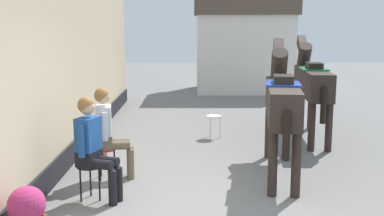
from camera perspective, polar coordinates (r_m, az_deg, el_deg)
name	(u,v)px	position (r m, az deg, el deg)	size (l,w,h in m)	color
ground_plane	(213,145)	(9.31, 2.50, -4.45)	(40.00, 40.00, 0.00)	slate
pub_facade_wall	(55,74)	(7.86, -15.89, 3.89)	(0.34, 14.00, 3.40)	#CCB793
distant_cottage	(245,39)	(16.83, 6.30, 8.13)	(3.40, 2.60, 3.50)	silver
seated_visitor_near	(94,143)	(6.42, -11.48, -4.13)	(0.61, 0.49, 1.39)	black
seated_visitor_far	(110,128)	(7.28, -9.71, -2.39)	(0.61, 0.49, 1.39)	red
saddled_horse_near	(283,100)	(7.53, 10.75, 0.94)	(0.72, 2.99, 2.06)	#2D231E
saddled_horse_far	(313,82)	(10.04, 14.16, 3.03)	(0.60, 3.00, 2.06)	#2D231E
flower_planter_near	(29,214)	(5.47, -18.78, -11.83)	(0.43, 0.43, 0.64)	brown
spare_stool_white	(215,119)	(9.86, 2.77, -1.26)	(0.32, 0.32, 0.46)	white
satchel_bag	(99,158)	(8.24, -10.91, -5.83)	(0.28, 0.12, 0.20)	brown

